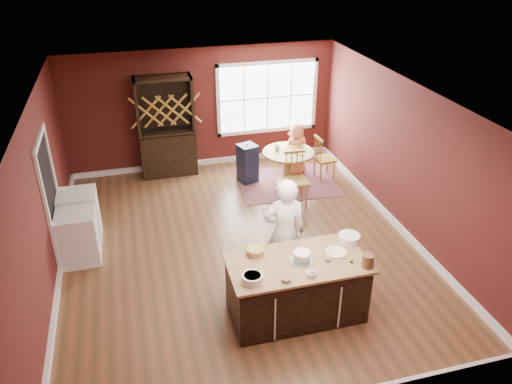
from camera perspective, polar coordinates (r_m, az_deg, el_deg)
room_shell at (r=8.13m, az=-2.09°, el=1.73°), size 7.00×7.00×7.00m
window at (r=11.54m, az=1.30°, el=10.76°), size 2.36×0.10×1.66m
doorway at (r=8.76m, az=-22.27°, el=-0.84°), size 0.08×1.26×2.13m
kitchen_island at (r=7.20m, az=4.61°, el=-10.98°), size 1.93×1.01×0.92m
dining_table at (r=10.65m, az=3.70°, el=3.58°), size 1.09×1.09×0.75m
baker at (r=7.53m, az=3.26°, el=-4.65°), size 0.70×0.51×1.79m
layer_cake at (r=6.88m, az=5.28°, el=-7.34°), size 0.33×0.33×0.13m
bowl_blue at (r=6.50m, az=-0.41°, el=-9.84°), size 0.28×0.28×0.11m
bowl_yellow at (r=6.99m, az=-0.09°, el=-6.80°), size 0.25×0.25×0.09m
bowl_pink at (r=6.53m, az=3.46°, el=-9.95°), size 0.14×0.14×0.05m
bowl_olive at (r=6.65m, az=6.29°, el=-9.30°), size 0.14×0.14×0.05m
drinking_glass at (r=6.90m, az=8.26°, el=-7.28°), size 0.08×0.08×0.17m
dinner_plate at (r=7.12m, az=9.13°, el=-6.80°), size 0.30×0.30×0.02m
white_tub at (r=7.38m, az=10.60°, el=-5.18°), size 0.31×0.31×0.11m
stoneware_crock at (r=6.89m, az=12.67°, el=-7.68°), size 0.16×0.16×0.19m
toy_figurine at (r=6.96m, az=10.86°, el=-7.65°), size 0.05×0.05×0.08m
rug at (r=10.89m, az=3.61°, el=1.05°), size 2.18×1.74×0.01m
chair_east at (r=11.01m, az=7.89°, el=3.99°), size 0.43×0.45×0.99m
chair_south at (r=9.88m, az=4.63°, el=1.49°), size 0.48×0.46×1.08m
chair_north at (r=11.45m, az=3.85°, el=5.04°), size 0.50×0.49×0.94m
seated_woman at (r=11.11m, az=4.64°, el=4.93°), size 0.64×0.48×1.18m
high_chair at (r=10.76m, az=-0.97°, el=3.37°), size 0.45×0.45×0.89m
toddler at (r=10.65m, az=-0.70°, el=5.26°), size 0.18×0.14×0.26m
table_plate at (r=10.51m, az=5.09°, el=4.50°), size 0.21×0.21×0.02m
table_cup at (r=10.62m, az=2.43°, el=5.08°), size 0.15×0.15×0.09m
hutch at (r=11.04m, az=-10.22°, el=7.31°), size 1.21×0.50×2.21m
washer at (r=8.72m, az=-19.63°, el=-4.89°), size 0.62×0.60×0.90m
dryer at (r=9.26m, az=-19.48°, el=-2.68°), size 0.64×0.62×0.93m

